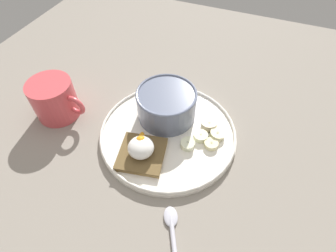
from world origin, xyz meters
TOP-DOWN VIEW (x-y plane):
  - ground_plane at (0.00, 0.00)cm, footprint 120.00×120.00cm
  - plate at (0.00, 0.00)cm, footprint 28.99×28.99cm
  - oatmeal_bowl at (4.38, 2.09)cm, footprint 12.88×12.88cm
  - toast_slice at (-7.52, 2.52)cm, footprint 10.39×10.39cm
  - poached_egg at (-7.40, 2.58)cm, footprint 7.36×5.12cm
  - banana_slice_front at (2.74, -9.98)cm, footprint 4.48×4.50cm
  - banana_slice_left at (-1.99, -5.06)cm, footprint 3.97×3.92cm
  - banana_slice_back at (4.67, -7.62)cm, footprint 4.81×4.75cm
  - banana_slice_right at (1.06, -6.88)cm, footprint 3.45×3.43cm
  - banana_slice_inner at (-0.10, -9.46)cm, footprint 3.33×3.33cm
  - coffee_mug at (-3.25, 25.44)cm, footprint 9.48×12.91cm
  - spoon at (-18.34, -8.10)cm, footprint 9.96×6.26cm

SIDE VIEW (x-z plane):
  - ground_plane at x=0.00cm, z-range 0.00..2.00cm
  - spoon at x=-18.34cm, z-range 2.00..2.80cm
  - plate at x=0.00cm, z-range 2.00..3.60cm
  - banana_slice_inner at x=-0.10cm, z-range 2.97..4.07cm
  - banana_slice_right at x=1.06cm, z-range 2.97..4.23cm
  - toast_slice at x=-7.52cm, z-range 3.08..4.24cm
  - banana_slice_front at x=2.74cm, z-range 2.93..4.42cm
  - banana_slice_back at x=4.67cm, z-range 2.86..4.61cm
  - banana_slice_left at x=-1.99cm, z-range 2.94..4.58cm
  - poached_egg at x=-7.40cm, z-range 4.11..7.66cm
  - oatmeal_bowl at x=4.38cm, z-range 2.93..9.72cm
  - coffee_mug at x=-3.25cm, z-range 2.12..10.85cm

